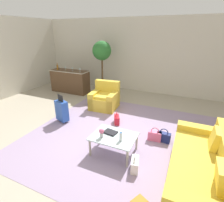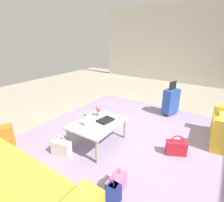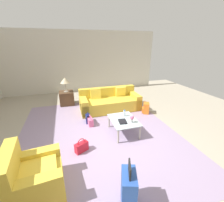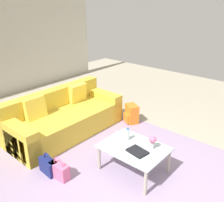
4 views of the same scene
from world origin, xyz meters
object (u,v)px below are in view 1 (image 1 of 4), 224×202
coffee_table (114,138)px  wine_glass_leftmost (58,67)px  wine_glass_right_of_centre (72,68)px  bar_console (70,81)px  handbag_white (135,164)px  couch (205,169)px  wine_glass_rightmost (80,69)px  handbag_navy (164,137)px  handbag_pink (155,136)px  wine_glass_left_of_centre (65,67)px  coffee_table_book (110,132)px  wine_bottle_amber (58,67)px  armchair (105,99)px  potted_ficus (102,55)px  water_bottle (121,137)px  handbag_red (117,119)px  flower_vase (102,132)px  suitcase_blue (62,110)px

coffee_table → wine_glass_leftmost: bearing=143.2°
wine_glass_right_of_centre → bar_console: bearing=173.8°
wine_glass_leftmost → handbag_white: bearing=-35.8°
couch → wine_glass_rightmost: size_ratio=14.75×
wine_glass_rightmost → handbag_navy: bearing=-29.4°
handbag_pink → wine_glass_left_of_centre: bearing=152.9°
wine_glass_right_of_centre → wine_glass_rightmost: (0.40, -0.03, 0.00)m
coffee_table_book → wine_bottle_amber: bearing=152.1°
armchair → potted_ficus: size_ratio=0.44×
armchair → wine_glass_right_of_centre: bearing=155.5°
wine_glass_left_of_centre → wine_glass_rightmost: bearing=-4.3°
bar_console → potted_ficus: size_ratio=0.80×
armchair → handbag_white: size_ratio=2.65×
bar_console → handbag_pink: bearing=-28.0°
water_bottle → wine_glass_right_of_centre: wine_glass_right_of_centre is taller
couch → handbag_red: couch is taller
coffee_table_book → armchair: bearing=128.3°
coffee_table → water_bottle: water_bottle is taller
flower_vase → suitcase_blue: bearing=154.5°
flower_vase → handbag_navy: flower_vase is taller
couch → wine_glass_rightmost: wine_glass_rightmost is taller
wine_glass_rightmost → coffee_table: bearing=-46.4°
coffee_table → suitcase_blue: suitcase_blue is taller
suitcase_blue → handbag_pink: bearing=3.1°
wine_glass_leftmost → handbag_navy: (5.04, -2.18, -0.95)m
water_bottle → bar_console: 4.89m
wine_glass_rightmost → handbag_navy: wine_glass_rightmost is taller
handbag_red → bar_console: bearing=148.8°
wine_bottle_amber → handbag_navy: 5.47m
couch → handbag_pink: (-1.07, 0.95, -0.16)m
coffee_table_book → potted_ficus: bearing=128.6°
handbag_navy → wine_bottle_amber: bearing=157.1°
handbag_navy → handbag_red: size_ratio=1.00×
armchair → coffee_table: (1.31, -2.17, 0.07)m
coffee_table_book → wine_glass_rightmost: (-2.78, 2.97, 0.63)m
wine_bottle_amber → wine_glass_leftmost: bearing=131.0°
bar_console → suitcase_blue: (1.50, -2.40, -0.14)m
wine_glass_right_of_centre → suitcase_blue: (1.30, -2.38, -0.72)m
water_bottle → coffee_table_book: 0.38m
flower_vase → wine_glass_right_of_centre: wine_glass_right_of_centre is taller
wine_glass_rightmost → handbag_red: bearing=-36.3°
coffee_table_book → handbag_pink: coffee_table_book is taller
handbag_pink → handbag_navy: bearing=10.3°
wine_glass_leftmost → handbag_red: (3.63, -1.81, -0.95)m
armchair → handbag_pink: armchair is taller
wine_glass_right_of_centre → wine_glass_leftmost: bearing=-179.3°
wine_bottle_amber → handbag_pink: size_ratio=0.84×
bar_console → handbag_navy: 4.98m
wine_glass_right_of_centre → potted_ficus: potted_ficus is taller
flower_vase → wine_glass_rightmost: 4.21m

